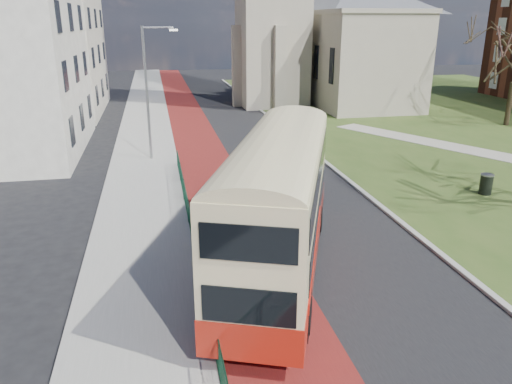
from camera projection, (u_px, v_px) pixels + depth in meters
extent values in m
plane|color=black|center=(299.00, 299.00, 15.82)|extent=(160.00, 160.00, 0.00)
cube|color=black|center=(239.00, 148.00, 34.64)|extent=(9.00, 120.00, 0.01)
cube|color=#591414|center=(200.00, 150.00, 34.13)|extent=(3.40, 120.00, 0.01)
cube|color=gray|center=(144.00, 152.00, 33.40)|extent=(4.00, 120.00, 0.12)
cube|color=#999993|center=(174.00, 150.00, 33.78)|extent=(0.25, 120.00, 0.13)
cube|color=#999993|center=(295.00, 138.00, 37.34)|extent=(0.25, 80.00, 0.13)
cylinder|color=#0C3825|center=(194.00, 226.00, 18.62)|extent=(0.04, 24.00, 0.04)
cylinder|color=#0C3825|center=(195.00, 250.00, 18.93)|extent=(0.04, 24.00, 0.04)
cube|color=gray|center=(350.00, 60.00, 52.69)|extent=(9.00, 18.00, 9.00)
cube|color=#BCB59F|center=(43.00, 53.00, 46.62)|extent=(10.00, 16.00, 11.00)
cylinder|color=gray|center=(147.00, 95.00, 30.32)|extent=(0.16, 0.16, 8.00)
cylinder|color=gray|center=(158.00, 27.00, 29.23)|extent=(1.80, 0.10, 0.10)
cube|color=silver|center=(174.00, 30.00, 29.44)|extent=(0.50, 0.18, 0.12)
cube|color=#A71C0F|center=(278.00, 245.00, 17.20)|extent=(6.56, 11.58, 1.04)
cube|color=beige|center=(279.00, 189.00, 16.55)|extent=(6.51, 11.52, 3.00)
cube|color=black|center=(243.00, 210.00, 17.34)|extent=(3.41, 8.74, 0.98)
cube|color=black|center=(318.00, 214.00, 16.94)|extent=(3.41, 8.74, 0.98)
cube|color=black|center=(241.00, 170.00, 16.55)|extent=(3.74, 9.59, 0.93)
cube|color=black|center=(319.00, 173.00, 16.14)|extent=(3.74, 9.59, 0.93)
cube|color=black|center=(295.00, 169.00, 22.13)|extent=(2.20, 0.91, 1.09)
cube|color=black|center=(295.00, 135.00, 21.63)|extent=(2.20, 0.91, 0.93)
cube|color=orange|center=(296.00, 121.00, 21.44)|extent=(1.76, 0.76, 0.31)
cylinder|color=black|center=(261.00, 216.00, 21.17)|extent=(0.68, 1.12, 1.08)
cylinder|color=black|center=(318.00, 219.00, 20.79)|extent=(0.68, 1.12, 1.08)
cylinder|color=black|center=(222.00, 308.00, 14.37)|extent=(0.68, 1.12, 1.08)
cylinder|color=black|center=(305.00, 315.00, 14.00)|extent=(0.68, 1.12, 1.08)
cylinder|color=#2C2416|center=(509.00, 104.00, 41.56)|extent=(0.53, 0.53, 3.56)
cylinder|color=black|center=(486.00, 185.00, 25.19)|extent=(0.80, 0.80, 0.99)
cylinder|color=gray|center=(488.00, 175.00, 25.02)|extent=(0.85, 0.85, 0.07)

